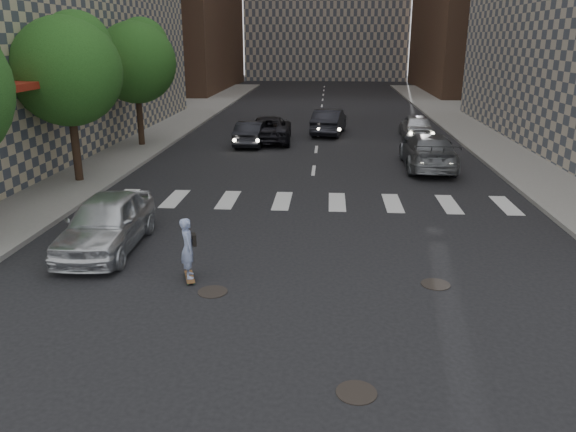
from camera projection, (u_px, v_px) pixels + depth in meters
name	position (u px, v px, depth m)	size (l,w,h in m)	color
ground	(294.00, 319.00, 11.90)	(160.00, 160.00, 0.00)	black
sidewalk_left	(62.00, 141.00, 31.88)	(13.00, 80.00, 0.15)	gray
tree_b	(69.00, 66.00, 21.72)	(4.20, 4.20, 6.60)	#382619
tree_c	(137.00, 59.00, 29.32)	(4.20, 4.20, 6.60)	#382619
manhole_a	(356.00, 392.00, 9.44)	(0.70, 0.70, 0.02)	black
manhole_b	(213.00, 292.00, 13.17)	(0.70, 0.70, 0.02)	black
manhole_c	(436.00, 284.00, 13.57)	(0.70, 0.70, 0.02)	black
skateboarder	(188.00, 248.00, 13.60)	(0.52, 0.82, 1.60)	brown
silver_sedan	(106.00, 223.00, 15.65)	(1.85, 4.59, 1.56)	silver
traffic_car_a	(252.00, 133.00, 30.94)	(1.42, 4.07, 1.34)	black
traffic_car_b	(428.00, 151.00, 25.40)	(2.22, 5.46, 1.58)	#5B5E62
traffic_car_c	(269.00, 129.00, 32.02)	(2.41, 5.23, 1.45)	black
traffic_car_d	(416.00, 126.00, 33.01)	(1.73, 4.30, 1.47)	#B5B8BD
traffic_car_e	(329.00, 122.00, 34.42)	(1.64, 4.70, 1.55)	black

